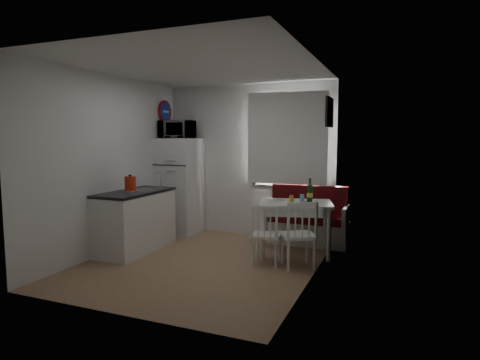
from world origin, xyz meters
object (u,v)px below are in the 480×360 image
object	(u,v)px
kitchen_counter	(136,220)
microwave	(177,129)
fridge	(179,186)
chair_left	(265,228)
kettle	(130,184)
bench	(307,225)
dining_table	(296,208)
wine_bottle	(310,190)
chair_right	(297,228)

from	to	relation	value
kitchen_counter	microwave	world-z (taller)	microwave
fridge	kitchen_counter	bearing A→B (deg)	-90.90
chair_left	kitchen_counter	bearing A→B (deg)	174.68
kitchen_counter	chair_left	distance (m)	2.02
chair_left	kettle	size ratio (longest dim) A/B	1.70
bench	chair_left	xyz separation A→B (m)	(-0.27, -1.31, 0.19)
bench	dining_table	distance (m)	0.76
bench	wine_bottle	world-z (taller)	wine_bottle
bench	dining_table	xyz separation A→B (m)	(-0.02, -0.66, 0.37)
kettle	wine_bottle	xyz separation A→B (m)	(2.40, 0.97, -0.09)
bench	chair_right	size ratio (longest dim) A/B	2.27
fridge	wine_bottle	xyz separation A→B (m)	(2.43, -0.45, 0.10)
kitchen_counter	chair_left	xyz separation A→B (m)	(2.02, 0.05, 0.04)
kitchen_counter	chair_left	bearing A→B (deg)	1.30
kitchen_counter	wine_bottle	size ratio (longest dim) A/B	3.84
dining_table	chair_left	size ratio (longest dim) A/B	2.70
chair_left	kettle	bearing A→B (deg)	179.61
kitchen_counter	kettle	distance (m)	0.60
chair_left	fridge	size ratio (longest dim) A/B	0.26
dining_table	fridge	bearing A→B (deg)	151.39
dining_table	microwave	distance (m)	2.58
dining_table	chair_right	xyz separation A→B (m)	(0.18, -0.66, -0.13)
chair_right	dining_table	bearing A→B (deg)	75.94
fridge	microwave	size ratio (longest dim) A/B	2.99
kitchen_counter	kettle	size ratio (longest dim) A/B	5.16
microwave	kitchen_counter	bearing A→B (deg)	-90.94
kitchen_counter	dining_table	bearing A→B (deg)	17.12
fridge	bench	bearing A→B (deg)	2.77
kitchen_counter	fridge	size ratio (longest dim) A/B	0.79
dining_table	microwave	world-z (taller)	microwave
microwave	bench	bearing A→B (deg)	4.02
bench	chair_right	xyz separation A→B (m)	(0.16, -1.32, 0.24)
wine_bottle	microwave	bearing A→B (deg)	170.76
bench	kettle	xyz separation A→B (m)	(-2.24, -1.52, 0.72)
kitchen_counter	wine_bottle	world-z (taller)	kitchen_counter
bench	chair_left	bearing A→B (deg)	-101.83
kettle	wine_bottle	bearing A→B (deg)	21.97
dining_table	kettle	bearing A→B (deg)	-173.61
chair_right	microwave	world-z (taller)	microwave
kitchen_counter	chair_right	size ratio (longest dim) A/B	2.33
fridge	microwave	world-z (taller)	microwave
bench	chair_right	distance (m)	1.35
microwave	kettle	bearing A→B (deg)	-88.74
chair_left	microwave	distance (m)	2.66
bench	dining_table	world-z (taller)	bench
dining_table	fridge	size ratio (longest dim) A/B	0.70
bench	wine_bottle	size ratio (longest dim) A/B	3.75
kitchen_counter	wine_bottle	xyz separation A→B (m)	(2.45, 0.80, 0.48)
chair_left	chair_right	world-z (taller)	chair_right
dining_table	chair_left	world-z (taller)	chair_left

